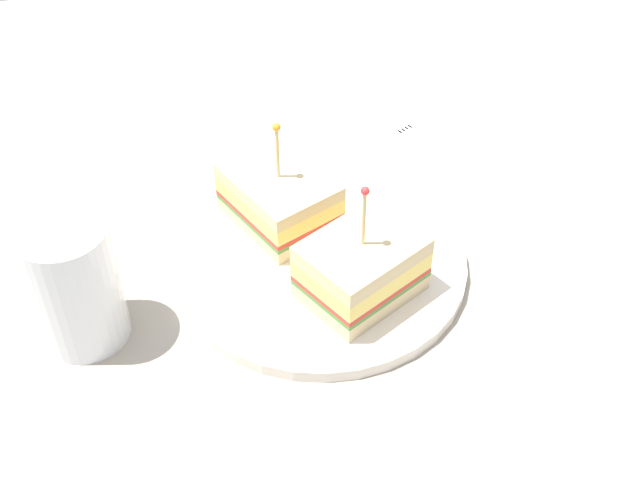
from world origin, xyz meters
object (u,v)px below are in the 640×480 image
object	(u,v)px
sandwich_half_front	(361,268)
drink_glass	(76,288)
plate	(320,262)
napkin	(470,156)
knife	(459,133)
fork	(428,143)
sandwich_half_back	(280,198)

from	to	relation	value
sandwich_half_front	drink_glass	world-z (taller)	sandwich_half_front
plate	sandwich_half_front	world-z (taller)	sandwich_half_front
plate	napkin	size ratio (longest dim) A/B	2.62
drink_glass	knife	bearing A→B (deg)	26.06
plate	fork	xyz separation A→B (cm)	(14.99, 14.94, -0.41)
sandwich_half_front	sandwich_half_back	world-z (taller)	sandwich_half_front
napkin	sandwich_half_back	bearing A→B (deg)	-163.04
sandwich_half_front	fork	size ratio (longest dim) A/B	0.92
drink_glass	knife	distance (cm)	43.73
sandwich_half_front	knife	distance (cm)	26.90
drink_glass	sandwich_half_back	bearing A→B (deg)	26.16
plate	sandwich_half_back	bearing A→B (deg)	112.98
sandwich_half_back	plate	bearing A→B (deg)	-67.02
sandwich_half_front	napkin	xyz separation A→B (cm)	(16.26, 16.89, -3.86)
plate	napkin	xyz separation A→B (cm)	(18.59, 12.06, -0.51)
plate	fork	distance (cm)	21.17
sandwich_half_back	knife	bearing A→B (deg)	25.98
knife	sandwich_half_front	bearing A→B (deg)	-128.44
sandwich_half_front	drink_glass	distance (cm)	22.58
sandwich_half_back	drink_glass	world-z (taller)	sandwich_half_back
knife	drink_glass	bearing A→B (deg)	-153.94
fork	sandwich_half_back	bearing A→B (deg)	-151.90
sandwich_half_back	fork	size ratio (longest dim) A/B	0.95
sandwich_half_back	drink_glass	xyz separation A→B (cm)	(-17.75, -8.72, 1.42)
sandwich_half_front	drink_glass	size ratio (longest dim) A/B	1.02
napkin	drink_glass	bearing A→B (deg)	-158.68
sandwich_half_back	napkin	world-z (taller)	sandwich_half_back
sandwich_half_front	knife	xyz separation A→B (cm)	(16.56, 20.86, -3.76)
sandwich_half_front	napkin	size ratio (longest dim) A/B	1.17
sandwich_half_back	fork	bearing A→B (deg)	28.10
sandwich_half_back	napkin	size ratio (longest dim) A/B	1.22
drink_glass	knife	xyz separation A→B (cm)	(39.04, 19.09, -4.93)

